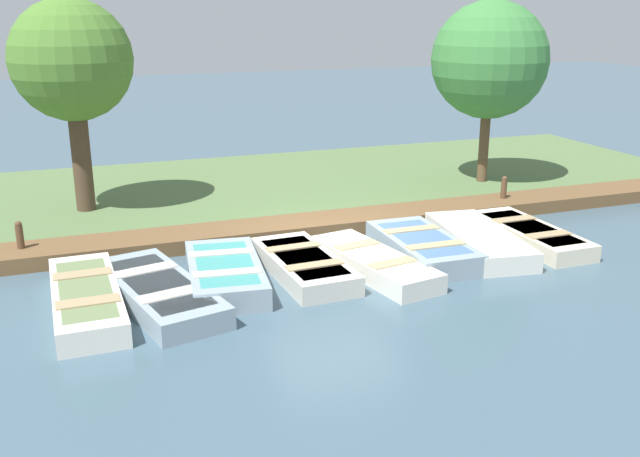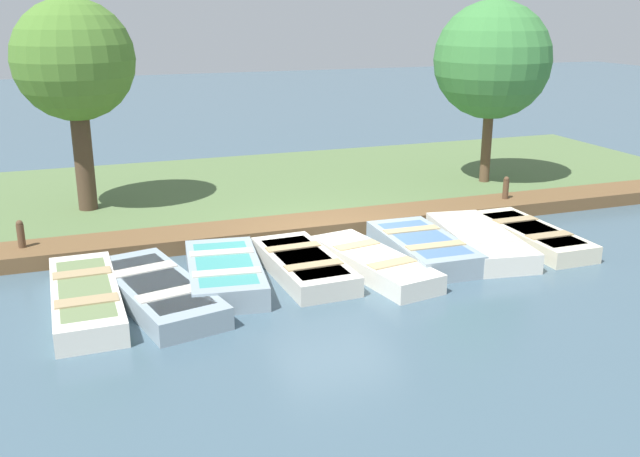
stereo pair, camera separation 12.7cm
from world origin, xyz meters
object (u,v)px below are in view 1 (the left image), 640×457
at_px(rowboat_5, 422,247).
at_px(rowboat_4, 374,263).
at_px(rowboat_2, 225,273).
at_px(rowboat_0, 86,298).
at_px(mooring_post_far, 503,193).
at_px(rowboat_7, 530,234).
at_px(rowboat_6, 479,240).
at_px(rowboat_3, 304,265).
at_px(mooring_post_near, 21,242).
at_px(park_tree_left, 490,60).
at_px(park_tree_far_left, 72,63).
at_px(rowboat_1, 159,291).

bearing_deg(rowboat_5, rowboat_4, -71.06).
xyz_separation_m(rowboat_2, rowboat_5, (-0.05, 3.90, 0.00)).
distance_m(rowboat_0, mooring_post_far, 10.01).
bearing_deg(rowboat_7, rowboat_6, -89.68).
height_order(rowboat_3, rowboat_6, rowboat_6).
bearing_deg(mooring_post_near, rowboat_2, 54.51).
xyz_separation_m(rowboat_7, park_tree_left, (-4.44, 1.66, 3.16)).
height_order(rowboat_7, mooring_post_far, mooring_post_far).
bearing_deg(park_tree_far_left, rowboat_0, -2.87).
bearing_deg(rowboat_1, park_tree_left, 105.11).
height_order(rowboat_5, rowboat_7, rowboat_5).
height_order(rowboat_6, rowboat_7, rowboat_6).
bearing_deg(rowboat_4, rowboat_0, -100.72).
height_order(rowboat_3, rowboat_4, rowboat_3).
height_order(rowboat_0, park_tree_far_left, park_tree_far_left).
distance_m(rowboat_6, park_tree_left, 6.17).
xyz_separation_m(rowboat_6, rowboat_7, (-0.02, 1.23, -0.02)).
bearing_deg(rowboat_3, park_tree_far_left, -148.84).
xyz_separation_m(rowboat_2, mooring_post_near, (-2.40, -3.36, 0.21)).
xyz_separation_m(rowboat_2, rowboat_4, (0.33, 2.69, -0.03)).
xyz_separation_m(rowboat_2, rowboat_7, (-0.12, 6.42, -0.04)).
height_order(rowboat_1, park_tree_far_left, park_tree_far_left).
relative_size(rowboat_2, park_tree_far_left, 0.59).
xyz_separation_m(rowboat_1, rowboat_5, (-0.45, 5.10, 0.03)).
bearing_deg(rowboat_4, rowboat_1, -99.51).
bearing_deg(rowboat_5, park_tree_left, 138.30).
distance_m(rowboat_1, mooring_post_near, 3.54).
xyz_separation_m(rowboat_7, mooring_post_near, (-2.28, -9.78, 0.24)).
height_order(rowboat_6, mooring_post_far, mooring_post_far).
bearing_deg(rowboat_7, rowboat_4, -83.53).
relative_size(rowboat_6, park_tree_far_left, 0.65).
xyz_separation_m(rowboat_3, rowboat_5, (-0.06, 2.45, 0.03)).
height_order(rowboat_6, park_tree_left, park_tree_left).
distance_m(rowboat_3, mooring_post_far, 6.33).
height_order(rowboat_4, rowboat_6, rowboat_6).
relative_size(rowboat_1, rowboat_7, 1.16).
height_order(rowboat_2, rowboat_4, rowboat_2).
bearing_deg(park_tree_far_left, rowboat_5, 48.76).
bearing_deg(park_tree_left, rowboat_2, -60.58).
distance_m(rowboat_0, rowboat_4, 5.02).
bearing_deg(rowboat_6, rowboat_2, -80.97).
bearing_deg(rowboat_2, park_tree_left, 126.72).
height_order(rowboat_5, mooring_post_near, mooring_post_near).
relative_size(rowboat_2, park_tree_left, 0.59).
xyz_separation_m(rowboat_2, park_tree_far_left, (-5.27, -2.05, 3.28)).
bearing_deg(rowboat_3, rowboat_5, 88.94).
xyz_separation_m(rowboat_4, rowboat_7, (-0.45, 3.73, -0.01)).
bearing_deg(rowboat_0, rowboat_6, 91.95).
relative_size(rowboat_2, rowboat_5, 1.04).
bearing_deg(mooring_post_near, rowboat_5, 72.09).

